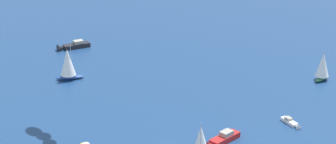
{
  "coord_description": "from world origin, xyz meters",
  "views": [
    {
      "loc": [
        121.97,
        60.05,
        73.03
      ],
      "look_at": [
        0.0,
        0.0,
        19.21
      ],
      "focal_mm": 69.38,
      "sensor_mm": 36.0,
      "label": 1
    }
  ],
  "objects_px": {
    "sailboat_far_stbd": "(323,66)",
    "motorboat_outer_ring_b": "(291,123)",
    "sailboat_trailing": "(68,64)",
    "motorboat_outer_ring_c": "(72,46)",
    "motorboat_mid_cluster": "(221,140)"
  },
  "relations": [
    {
      "from": "sailboat_far_stbd",
      "to": "motorboat_outer_ring_b",
      "type": "bearing_deg",
      "value": 0.73
    },
    {
      "from": "sailboat_trailing",
      "to": "motorboat_outer_ring_b",
      "type": "distance_m",
      "value": 68.26
    },
    {
      "from": "sailboat_far_stbd",
      "to": "motorboat_outer_ring_c",
      "type": "xyz_separation_m",
      "value": [
        9.33,
        -82.24,
        -3.39
      ]
    },
    {
      "from": "sailboat_far_stbd",
      "to": "motorboat_outer_ring_c",
      "type": "relative_size",
      "value": 0.88
    },
    {
      "from": "sailboat_trailing",
      "to": "motorboat_outer_ring_b",
      "type": "xyz_separation_m",
      "value": [
        0.49,
        68.12,
        -4.35
      ]
    },
    {
      "from": "sailboat_trailing",
      "to": "motorboat_outer_ring_c",
      "type": "relative_size",
      "value": 1.01
    },
    {
      "from": "sailboat_far_stbd",
      "to": "motorboat_outer_ring_c",
      "type": "distance_m",
      "value": 82.83
    },
    {
      "from": "motorboat_mid_cluster",
      "to": "motorboat_outer_ring_b",
      "type": "xyz_separation_m",
      "value": [
        -17.23,
        12.39,
        -0.33
      ]
    },
    {
      "from": "motorboat_outer_ring_b",
      "to": "motorboat_outer_ring_c",
      "type": "xyz_separation_m",
      "value": [
        -23.87,
        -82.66,
        0.36
      ]
    },
    {
      "from": "sailboat_far_stbd",
      "to": "motorboat_mid_cluster",
      "type": "height_order",
      "value": "sailboat_far_stbd"
    },
    {
      "from": "sailboat_trailing",
      "to": "motorboat_outer_ring_c",
      "type": "height_order",
      "value": "sailboat_trailing"
    },
    {
      "from": "sailboat_far_stbd",
      "to": "sailboat_trailing",
      "type": "relative_size",
      "value": 0.88
    },
    {
      "from": "sailboat_far_stbd",
      "to": "motorboat_mid_cluster",
      "type": "xyz_separation_m",
      "value": [
        50.44,
        -11.96,
        -3.42
      ]
    },
    {
      "from": "sailboat_trailing",
      "to": "motorboat_mid_cluster",
      "type": "height_order",
      "value": "sailboat_trailing"
    },
    {
      "from": "sailboat_far_stbd",
      "to": "sailboat_trailing",
      "type": "xyz_separation_m",
      "value": [
        32.72,
        -67.7,
        0.61
      ]
    }
  ]
}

